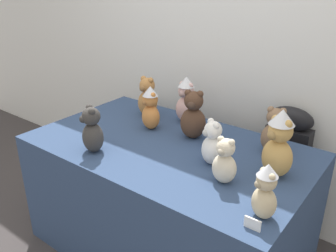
# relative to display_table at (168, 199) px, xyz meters

# --- Properties ---
(wall_back) EXTENTS (7.00, 0.08, 2.60)m
(wall_back) POSITION_rel_display_table_xyz_m (0.00, 0.73, 0.92)
(wall_back) COLOR white
(wall_back) RESTS_ON ground_plane
(display_table) EXTENTS (1.65, 0.97, 0.76)m
(display_table) POSITION_rel_display_table_xyz_m (0.00, 0.00, 0.00)
(display_table) COLOR navy
(display_table) RESTS_ON ground_plane
(instrument_case) EXTENTS (0.28, 0.12, 0.93)m
(instrument_case) POSITION_rel_display_table_xyz_m (0.50, 0.61, 0.09)
(instrument_case) COLOR black
(instrument_case) RESTS_ON ground_plane
(teddy_bear_honey) EXTENTS (0.20, 0.19, 0.35)m
(teddy_bear_honey) POSITION_rel_display_table_xyz_m (0.63, 0.05, 0.55)
(teddy_bear_honey) COLOR tan
(teddy_bear_honey) RESTS_ON display_table
(teddy_bear_charcoal) EXTENTS (0.18, 0.17, 0.27)m
(teddy_bear_charcoal) POSITION_rel_display_table_xyz_m (-0.29, -0.32, 0.51)
(teddy_bear_charcoal) COLOR #383533
(teddy_bear_charcoal) RESTS_ON display_table
(teddy_bear_mocha) EXTENTS (0.16, 0.15, 0.27)m
(teddy_bear_mocha) POSITION_rel_display_table_xyz_m (0.52, 0.28, 0.51)
(teddy_bear_mocha) COLOR #7F6047
(teddy_bear_mocha) RESTS_ON display_table
(teddy_bear_caramel) EXTENTS (0.15, 0.13, 0.28)m
(teddy_bear_caramel) POSITION_rel_display_table_xyz_m (-0.40, 0.28, 0.51)
(teddy_bear_caramel) COLOR #B27A42
(teddy_bear_caramel) RESTS_ON display_table
(teddy_bear_cream) EXTENTS (0.12, 0.11, 0.24)m
(teddy_bear_cream) POSITION_rel_display_table_xyz_m (0.46, -0.16, 0.49)
(teddy_bear_cream) COLOR beige
(teddy_bear_cream) RESTS_ON display_table
(teddy_bear_cocoa) EXTENTS (0.19, 0.18, 0.30)m
(teddy_bear_cocoa) POSITION_rel_display_table_xyz_m (0.06, 0.17, 0.52)
(teddy_bear_cocoa) COLOR #4C3323
(teddy_bear_cocoa) RESTS_ON display_table
(teddy_bear_sand) EXTENTS (0.15, 0.14, 0.25)m
(teddy_bear_sand) POSITION_rel_display_table_xyz_m (0.72, -0.30, 0.50)
(teddy_bear_sand) COLOR #CCB78E
(teddy_bear_sand) RESTS_ON display_table
(teddy_bear_snow) EXTENTS (0.16, 0.16, 0.25)m
(teddy_bear_snow) POSITION_rel_display_table_xyz_m (0.32, -0.04, 0.50)
(teddy_bear_snow) COLOR white
(teddy_bear_snow) RESTS_ON display_table
(teddy_bear_ginger) EXTENTS (0.16, 0.14, 0.29)m
(teddy_bear_ginger) POSITION_rel_display_table_xyz_m (-0.23, 0.12, 0.52)
(teddy_bear_ginger) COLOR #D17F3D
(teddy_bear_ginger) RESTS_ON display_table
(teddy_bear_blush) EXTENTS (0.15, 0.13, 0.31)m
(teddy_bear_blush) POSITION_rel_display_table_xyz_m (-0.12, 0.36, 0.53)
(teddy_bear_blush) COLOR beige
(teddy_bear_blush) RESTS_ON display_table
(party_cup_blue) EXTENTS (0.08, 0.08, 0.11)m
(party_cup_blue) POSITION_rel_display_table_xyz_m (0.23, 0.14, 0.44)
(party_cup_blue) COLOR blue
(party_cup_blue) RESTS_ON display_table
(name_card_front_left) EXTENTS (0.07, 0.01, 0.05)m
(name_card_front_left) POSITION_rel_display_table_xyz_m (0.72, -0.39, 0.41)
(name_card_front_left) COLOR white
(name_card_front_left) RESTS_ON display_table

